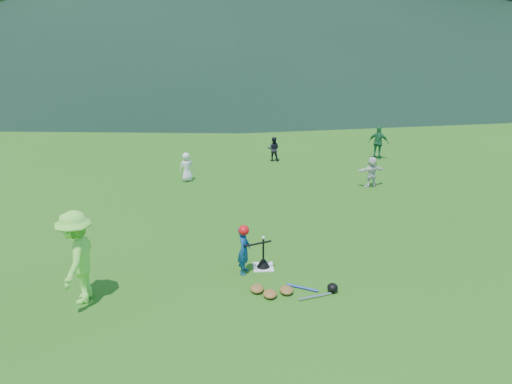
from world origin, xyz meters
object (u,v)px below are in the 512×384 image
fielder_b (273,149)px  batting_tee (263,262)px  batter_child (244,250)px  fielder_d (372,172)px  home_plate (263,267)px  equipment_pile (287,290)px  fielder_c (378,143)px  fielder_a (187,167)px  adult_coach (77,257)px

fielder_b → batting_tee: fielder_b is taller
batter_child → fielder_d: batter_child is taller
home_plate → equipment_pile: 1.18m
home_plate → fielder_c: (5.13, 8.43, 0.64)m
fielder_a → batting_tee: fielder_a is taller
batter_child → fielder_c: bearing=-17.7°
home_plate → fielder_d: fielder_d is taller
fielder_b → home_plate: bearing=93.6°
fielder_a → batter_child: bearing=80.4°
home_plate → equipment_pile: (0.39, -1.12, 0.06)m
fielder_a → equipment_pile: fielder_a is taller
adult_coach → equipment_pile: size_ratio=1.06×
fielder_b → equipment_pile: (-0.67, -9.54, -0.40)m
fielder_b → fielder_a: bearing=45.7°
fielder_c → home_plate: bearing=84.3°
fielder_c → fielder_a: bearing=42.7°
fielder_a → fielder_b: 3.85m
batter_child → batting_tee: size_ratio=1.62×
fielder_b → fielder_c: (4.07, 0.00, 0.18)m
adult_coach → batting_tee: (3.71, 1.10, -0.82)m
fielder_c → fielder_d: fielder_c is taller
home_plate → adult_coach: size_ratio=0.24×
fielder_d → equipment_pile: bearing=48.3°
equipment_pile → adult_coach: bearing=179.8°
home_plate → batting_tee: batting_tee is taller
home_plate → fielder_b: size_ratio=0.48×
adult_coach → fielder_c: (8.83, 9.53, -0.30)m
adult_coach → fielder_b: size_ratio=2.03×
home_plate → batting_tee: 0.12m
equipment_pile → fielder_c: bearing=63.6°
fielder_c → fielder_b: bearing=25.7°
batter_child → fielder_d: (4.39, 5.44, -0.05)m
home_plate → fielder_b: 8.50m
home_plate → batting_tee: bearing=0.0°
batting_tee → equipment_pile: size_ratio=0.38×
home_plate → batting_tee: size_ratio=0.66×
fielder_a → batting_tee: bearing=84.6°
adult_coach → home_plate: bearing=109.3°
home_plate → fielder_d: bearing=53.0°
adult_coach → fielder_b: (4.76, 9.53, -0.48)m
fielder_d → equipment_pile: (-3.56, -6.35, -0.44)m
batter_child → batting_tee: 0.64m
equipment_pile → batting_tee: bearing=109.3°
home_plate → adult_coach: (-3.71, -1.10, 0.94)m
batting_tee → fielder_d: bearing=53.0°
batter_child → batting_tee: (0.44, 0.20, -0.42)m
home_plate → fielder_c: bearing=58.7°
fielder_b → equipment_pile: 9.57m
batting_tee → fielder_c: bearing=58.7°
batting_tee → batter_child: bearing=-155.2°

